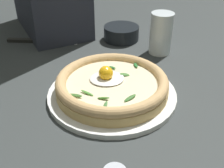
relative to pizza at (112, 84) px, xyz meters
The scene contains 6 objects.
ground_plane 0.05m from the pizza, 113.68° to the left, with size 2.40×2.40×0.03m, color #343939.
pizza_plate 0.03m from the pizza, 135.10° to the left, with size 0.29×0.29×0.01m, color white.
pizza is the anchor object (origin of this frame).
side_bowl 0.33m from the pizza, 102.63° to the right, with size 0.11×0.11×0.04m, color black.
table_knife 0.40m from the pizza, 56.85° to the right, with size 0.23×0.06×0.01m.
drinking_glass 0.27m from the pizza, 129.02° to the right, with size 0.07×0.07×0.12m.
Camera 1 is at (0.07, 0.49, 0.36)m, focal length 44.23 mm.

